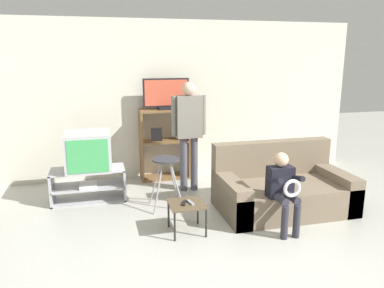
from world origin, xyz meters
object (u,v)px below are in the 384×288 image
Objects in this scene: snack_table at (187,207)px; media_shelf at (165,144)px; television_flat at (166,95)px; television_main at (88,151)px; remote_control_black at (184,203)px; couch at (282,189)px; person_standing_adult at (189,126)px; folding_stool at (166,168)px; remote_control_white at (191,202)px; tv_stand at (89,185)px; person_seated_child at (283,186)px.

media_shelf is at bearing 86.75° from snack_table.
television_flat is 1.82× the size of snack_table.
remote_control_black is at bearing -51.42° from television_main.
couch is at bearing 35.64° from remote_control_black.
television_main reaches higher than remote_control_black.
television_main is at bearing -177.90° from person_standing_adult.
remote_control_white is (0.14, -0.80, -0.19)m from folding_stool.
tv_stand is 0.50m from television_main.
remote_control_black is at bearing -85.53° from folding_stool.
snack_table is 1.45m from couch.
tv_stand is at bearing -150.33° from media_shelf.
tv_stand is 1.48× the size of folding_stool.
remote_control_white is (1.14, -1.34, -0.35)m from television_main.
person_standing_adult reaches higher than couch.
tv_stand is 1.21m from folding_stool.
media_shelf reaches higher than snack_table.
television_flat is at bearing 75.87° from remote_control_white.
media_shelf reaches higher than remote_control_black.
media_shelf is 8.12× the size of remote_control_white.
media_shelf is 0.81m from person_standing_adult.
media_shelf is at bearing 29.67° from tv_stand.
television_flat is 2.38m from couch.
remote_control_white is (0.08, -0.01, 0.00)m from remote_control_black.
tv_stand reaches higher than remote_control_black.
couch is at bearing -21.03° from tv_stand.
tv_stand is at bearing 158.97° from couch.
television_main reaches higher than snack_table.
television_flat is 2.30m from remote_control_white.
couch is at bearing -15.82° from folding_stool.
couch is at bearing 4.45° from remote_control_white.
tv_stand is 0.60× the size of couch.
remote_control_white is at bearing 16.49° from remote_control_black.
media_shelf is 8.12× the size of remote_control_black.
remote_control_white is at bearing -93.18° from television_flat.
media_shelf is 2.13m from couch.
couch is (1.40, 0.36, -0.04)m from snack_table.
person_standing_adult is (1.49, 0.05, 0.78)m from tv_stand.
snack_table is 2.86× the size of remote_control_white.
person_standing_adult is 1.82m from person_seated_child.
media_shelf reaches higher than television_main.
television_main reaches higher than person_seated_child.
folding_stool is at bearing -128.07° from person_standing_adult.
tv_stand is 1.37× the size of television_flat.
television_flat is 2.32m from snack_table.
remote_control_white is at bearing -49.15° from tv_stand.
tv_stand is at bearing 130.11° from snack_table.
person_standing_adult is at bearing 95.01° from remote_control_black.
television_main reaches higher than couch.
person_seated_child reaches higher than tv_stand.
remote_control_black and remote_control_white have the same top height.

